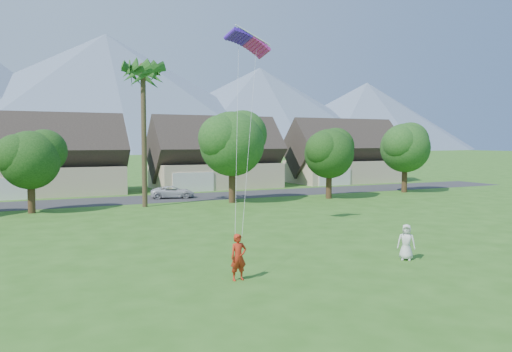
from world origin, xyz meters
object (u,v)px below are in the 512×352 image
parked_car (173,192)px  watcher (406,242)px  kite_flyer (238,257)px  parafoil_kite (248,41)px

parked_car → watcher: bearing=-162.2°
parked_car → kite_flyer: bearing=-178.6°
kite_flyer → watcher: kite_flyer is taller
kite_flyer → parafoil_kite: parafoil_kite is taller
watcher → parked_car: watcher is taller
kite_flyer → parked_car: (5.68, 30.10, -0.35)m
watcher → parked_car: 30.44m
watcher → parafoil_kite: 15.34m
parked_car → parafoil_kite: 23.24m
watcher → parafoil_kite: (-3.87, 9.98, 11.00)m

